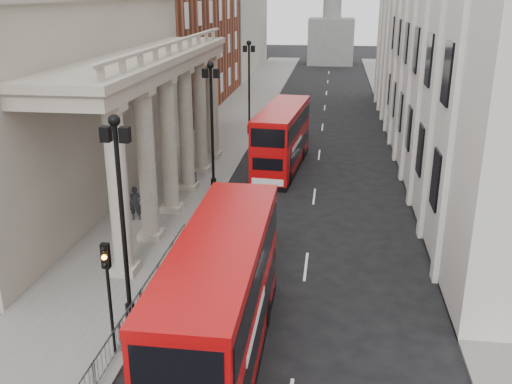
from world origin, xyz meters
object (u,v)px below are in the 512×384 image
object	(u,v)px
lamp_post_south	(122,209)
bus_near	(221,300)
pedestrian_a	(136,203)
pedestrian_c	(192,176)
traffic_light	(108,279)
lamp_post_north	(249,81)
pedestrian_b	(152,192)
bus_far	(282,137)
lamp_post_mid	(212,118)

from	to	relation	value
lamp_post_south	bus_near	bearing A→B (deg)	-25.65
pedestrian_a	lamp_post_south	bearing A→B (deg)	-86.24
lamp_post_south	bus_near	world-z (taller)	lamp_post_south
bus_near	pedestrian_c	xyz separation A→B (m)	(-5.57, 18.13, -1.58)
traffic_light	bus_near	world-z (taller)	bus_near
bus_near	pedestrian_a	size ratio (longest dim) A/B	5.83
traffic_light	lamp_post_south	bearing A→B (deg)	92.84
lamp_post_north	pedestrian_b	xyz separation A→B (m)	(-3.22, -19.00, -4.02)
bus_near	bus_far	world-z (taller)	bus_near
lamp_post_mid	pedestrian_a	distance (m)	7.55
lamp_post_mid	pedestrian_b	bearing A→B (deg)	-137.08
traffic_light	bus_near	bearing A→B (deg)	0.93
lamp_post_north	pedestrian_a	size ratio (longest dim) A/B	4.31
traffic_light	pedestrian_c	bearing A→B (deg)	95.04
lamp_post_south	pedestrian_a	bearing A→B (deg)	107.79
lamp_post_north	pedestrian_a	world-z (taller)	lamp_post_north
lamp_post_south	traffic_light	world-z (taller)	lamp_post_south
lamp_post_south	pedestrian_b	xyz separation A→B (m)	(-3.22, 13.00, -4.02)
pedestrian_a	pedestrian_b	size ratio (longest dim) A/B	1.26
lamp_post_south	pedestrian_c	xyz separation A→B (m)	(-1.50, 16.17, -3.95)
lamp_post_mid	pedestrian_b	distance (m)	5.96
lamp_post_north	pedestrian_c	distance (m)	16.38
bus_far	pedestrian_a	distance (m)	13.59
lamp_post_mid	bus_far	size ratio (longest dim) A/B	0.77
traffic_light	bus_far	size ratio (longest dim) A/B	0.40
pedestrian_b	traffic_light	bearing A→B (deg)	92.40
pedestrian_c	pedestrian_b	bearing A→B (deg)	-107.03
lamp_post_north	bus_far	size ratio (longest dim) A/B	0.77
traffic_light	pedestrian_b	bearing A→B (deg)	102.48
lamp_post_mid	traffic_light	distance (m)	18.11
traffic_light	pedestrian_a	distance (m)	13.05
lamp_post_south	pedestrian_c	world-z (taller)	lamp_post_south
bus_near	pedestrian_c	bearing A→B (deg)	106.82
pedestrian_a	lamp_post_mid	bearing A→B (deg)	45.12
lamp_post_south	traffic_light	xyz separation A→B (m)	(0.10, -2.02, -1.80)
lamp_post_south	lamp_post_north	world-z (taller)	same
bus_far	pedestrian_c	size ratio (longest dim) A/B	6.45
lamp_post_north	pedestrian_c	xyz separation A→B (m)	(-1.50, -15.83, -3.95)
lamp_post_south	bus_far	xyz separation A→B (m)	(3.95, 21.81, -2.51)
pedestrian_c	bus_near	bearing A→B (deg)	-61.46
bus_far	pedestrian_a	world-z (taller)	bus_far
bus_far	lamp_post_mid	bearing A→B (deg)	-119.35
traffic_light	bus_far	bearing A→B (deg)	80.83
lamp_post_mid	bus_far	world-z (taller)	lamp_post_mid
pedestrian_b	pedestrian_c	distance (m)	3.61
lamp_post_mid	bus_near	xyz separation A→B (m)	(4.07, -17.95, -2.37)
lamp_post_south	pedestrian_b	world-z (taller)	lamp_post_south
lamp_post_south	lamp_post_north	distance (m)	32.00
traffic_light	pedestrian_a	world-z (taller)	traffic_light
pedestrian_c	bus_far	bearing A→B (deg)	57.41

